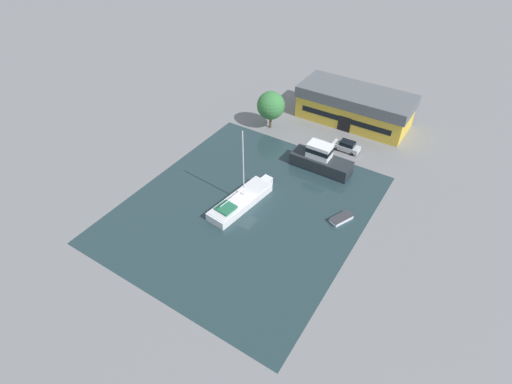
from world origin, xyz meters
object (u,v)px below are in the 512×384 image
small_dinghy (341,218)px  quay_tree_near_building (271,106)px  parked_car (346,146)px  sailboat_moored (241,200)px  warehouse_building (355,106)px  motor_cruiser (321,160)px

small_dinghy → quay_tree_near_building: bearing=-12.8°
parked_car → small_dinghy: size_ratio=1.27×
parked_car → sailboat_moored: size_ratio=0.38×
small_dinghy → warehouse_building: bearing=-46.7°
small_dinghy → parked_car: bearing=-45.0°
sailboat_moored → motor_cruiser: 14.36m
quay_tree_near_building → small_dinghy: 25.08m
quay_tree_near_building → small_dinghy: bearing=-37.0°
warehouse_building → motor_cruiser: bearing=-85.6°
small_dinghy → sailboat_moored: bearing=43.5°
motor_cruiser → parked_car: bearing=-13.3°
parked_car → motor_cruiser: (-1.52, -6.52, 0.66)m
sailboat_moored → small_dinghy: (12.77, 4.45, -0.39)m
warehouse_building → parked_car: size_ratio=4.44×
quay_tree_near_building → sailboat_moored: size_ratio=0.57×
sailboat_moored → small_dinghy: sailboat_moored is taller
quay_tree_near_building → parked_car: size_ratio=1.51×
sailboat_moored → warehouse_building: bearing=88.7°
warehouse_building → quay_tree_near_building: (-11.24, -9.80, 1.31)m
motor_cruiser → small_dinghy: size_ratio=2.70×
warehouse_building → sailboat_moored: 29.57m
quay_tree_near_building → parked_car: (13.97, 0.40, -3.39)m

